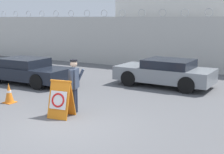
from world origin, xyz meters
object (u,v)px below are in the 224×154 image
Objects in this scene: barricade_sign at (61,99)px; parked_car_rear_sedan at (165,72)px; security_guard at (74,83)px; traffic_cone_mid at (9,93)px; parked_car_front_coupe at (27,70)px.

parked_car_rear_sedan is at bearing 69.69° from barricade_sign.
traffic_cone_mid is at bearing 76.02° from security_guard.
traffic_cone_mid is (-2.72, 0.38, -0.22)m from barricade_sign.
barricade_sign is 0.71m from security_guard.
traffic_cone_mid is 6.85m from parked_car_rear_sedan.
security_guard reaches higher than parked_car_front_coupe.
security_guard reaches higher than parked_car_rear_sedan.
traffic_cone_mid is (-2.84, -0.20, -0.62)m from security_guard.
security_guard is at bearing -30.78° from parked_car_front_coupe.
parked_car_rear_sedan is at bearing 54.60° from traffic_cone_mid.
barricade_sign is 2.76m from traffic_cone_mid.
parked_car_rear_sedan is at bearing -29.79° from security_guard.
parked_car_rear_sedan is (3.97, 5.58, 0.28)m from traffic_cone_mid.
parked_car_front_coupe is 6.51m from parked_car_rear_sedan.
parked_car_rear_sedan is at bearing 22.76° from parked_car_front_coupe.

